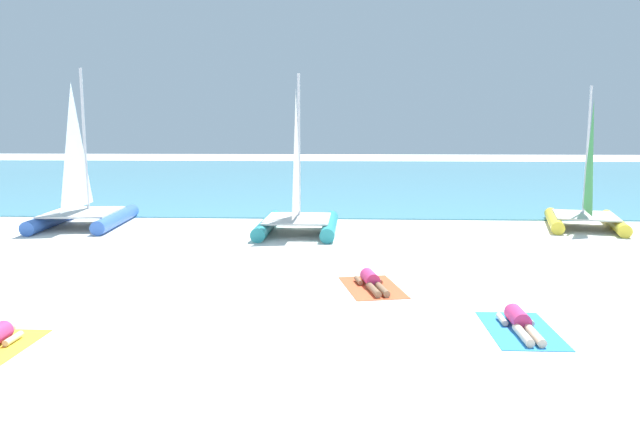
{
  "coord_description": "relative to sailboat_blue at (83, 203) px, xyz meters",
  "views": [
    {
      "loc": [
        0.73,
        -9.18,
        3.32
      ],
      "look_at": [
        0.0,
        5.6,
        1.2
      ],
      "focal_mm": 32.91,
      "sensor_mm": 36.0,
      "label": 1
    }
  ],
  "objects": [
    {
      "name": "ground_plane",
      "position": [
        8.43,
        -0.42,
        -0.81
      ],
      "size": [
        120.0,
        120.0,
        0.0
      ],
      "primitive_type": "plane",
      "color": "white"
    },
    {
      "name": "ocean_water",
      "position": [
        8.43,
        22.02,
        -0.78
      ],
      "size": [
        120.0,
        40.0,
        0.05
      ],
      "primitive_type": "cube",
      "color": "#4C9EB7",
      "rests_on": "ground"
    },
    {
      "name": "sailboat_blue",
      "position": [
        0.0,
        0.0,
        0.0
      ],
      "size": [
        3.03,
        4.38,
        5.41
      ],
      "rotation": [
        0.0,
        0.0,
        0.1
      ],
      "color": "blue",
      "rests_on": "ground"
    },
    {
      "name": "sailboat_teal",
      "position": [
        7.52,
        -0.92,
        -0.05
      ],
      "size": [
        2.53,
        3.94,
        5.11
      ],
      "rotation": [
        0.0,
        0.0,
        -0.01
      ],
      "color": "teal",
      "rests_on": "ground"
    },
    {
      "name": "sailboat_yellow",
      "position": [
        17.18,
        0.48,
        -0.09
      ],
      "size": [
        3.2,
        4.14,
        4.79
      ],
      "rotation": [
        0.0,
        0.0,
        -0.26
      ],
      "color": "yellow",
      "rests_on": "ground"
    },
    {
      "name": "towel_middle",
      "position": [
        9.67,
        -7.48,
        -0.8
      ],
      "size": [
        1.47,
        2.09,
        0.01
      ],
      "primitive_type": "cube",
      "rotation": [
        0.0,
        0.0,
        0.21
      ],
      "color": "#EA5933",
      "rests_on": "ground"
    },
    {
      "name": "sunbather_middle",
      "position": [
        9.66,
        -7.42,
        -0.68
      ],
      "size": [
        0.72,
        1.56,
        0.3
      ],
      "rotation": [
        0.0,
        0.0,
        0.21
      ],
      "color": "#D83372",
      "rests_on": "towel_middle"
    },
    {
      "name": "towel_right",
      "position": [
        12.05,
        -10.04,
        -0.8
      ],
      "size": [
        1.11,
        1.9,
        0.01
      ],
      "primitive_type": "cube",
      "rotation": [
        0.0,
        0.0,
        -0.0
      ],
      "color": "#338CD8",
      "rests_on": "ground"
    },
    {
      "name": "sunbather_right",
      "position": [
        12.05,
        -9.98,
        -0.68
      ],
      "size": [
        0.54,
        1.56,
        0.3
      ],
      "rotation": [
        0.0,
        0.0,
        -0.0
      ],
      "color": "#D83372",
      "rests_on": "towel_right"
    }
  ]
}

